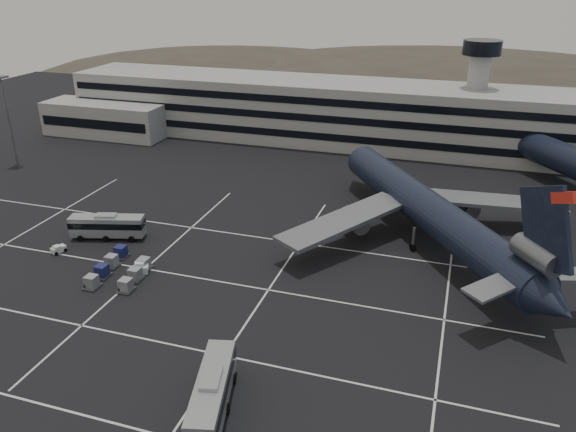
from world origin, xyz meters
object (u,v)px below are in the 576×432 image
object	(u,v)px
bus_far	(107,225)
tug_a	(58,249)
uld_cluster	(119,270)
trijet_main	(430,211)
bus_near	(212,393)

from	to	relation	value
bus_far	tug_a	world-z (taller)	bus_far
bus_far	uld_cluster	world-z (taller)	bus_far
trijet_main	uld_cluster	xyz separation A→B (m)	(-38.60, -22.33, -4.40)
bus_far	uld_cluster	distance (m)	12.32
tug_a	uld_cluster	distance (m)	12.52
bus_near	uld_cluster	size ratio (longest dim) A/B	1.15
uld_cluster	tug_a	bearing A→B (deg)	166.34
trijet_main	tug_a	world-z (taller)	trijet_main
tug_a	uld_cluster	size ratio (longest dim) A/B	0.22
trijet_main	uld_cluster	size ratio (longest dim) A/B	4.71
bus_near	bus_far	world-z (taller)	bus_near
trijet_main	tug_a	xyz separation A→B (m)	(-50.76, -19.37, -4.68)
bus_near	uld_cluster	xyz separation A→B (m)	(-22.75, 19.42, -1.45)
trijet_main	tug_a	size ratio (longest dim) A/B	21.89
trijet_main	bus_far	world-z (taller)	trijet_main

